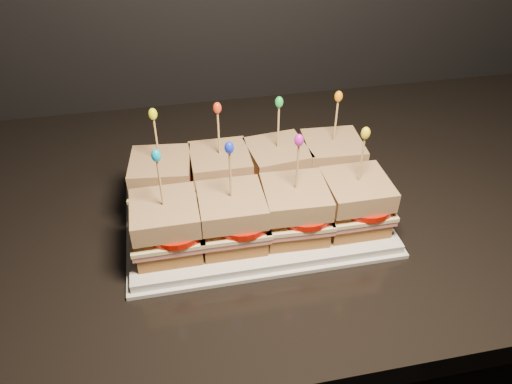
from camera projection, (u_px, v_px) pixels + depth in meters
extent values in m
cube|color=black|center=(186.00, 373.00, 1.07)|extent=(2.18, 0.66, 0.85)
cube|color=black|center=(163.00, 214.00, 0.80)|extent=(2.22, 0.70, 0.04)
cube|color=silver|center=(256.00, 216.00, 0.75)|extent=(0.37, 0.23, 0.02)
cube|color=silver|center=(256.00, 219.00, 0.76)|extent=(0.38, 0.24, 0.01)
cube|color=brown|center=(164.00, 195.00, 0.76)|extent=(0.09, 0.09, 0.02)
cube|color=#C66063|center=(163.00, 187.00, 0.75)|extent=(0.10, 0.10, 0.01)
cube|color=beige|center=(163.00, 183.00, 0.75)|extent=(0.10, 0.10, 0.01)
cylinder|color=#BE1003|center=(170.00, 180.00, 0.74)|extent=(0.08, 0.08, 0.01)
cube|color=brown|center=(161.00, 168.00, 0.73)|extent=(0.10, 0.10, 0.03)
cylinder|color=tan|center=(157.00, 142.00, 0.70)|extent=(0.00, 0.00, 0.09)
ellipsoid|color=#F0F511|center=(153.00, 114.00, 0.68)|extent=(0.01, 0.01, 0.02)
cube|color=brown|center=(221.00, 188.00, 0.77)|extent=(0.08, 0.08, 0.02)
cube|color=#C66063|center=(221.00, 180.00, 0.76)|extent=(0.09, 0.09, 0.01)
cube|color=beige|center=(221.00, 176.00, 0.76)|extent=(0.10, 0.09, 0.01)
cylinder|color=#BE1003|center=(229.00, 174.00, 0.75)|extent=(0.08, 0.08, 0.01)
cube|color=brown|center=(220.00, 162.00, 0.74)|extent=(0.09, 0.09, 0.03)
cylinder|color=tan|center=(219.00, 136.00, 0.72)|extent=(0.00, 0.00, 0.09)
ellipsoid|color=red|center=(217.00, 108.00, 0.69)|extent=(0.01, 0.01, 0.02)
cube|color=brown|center=(277.00, 182.00, 0.79)|extent=(0.09, 0.09, 0.02)
cube|color=#C66063|center=(277.00, 173.00, 0.78)|extent=(0.10, 0.10, 0.01)
cube|color=beige|center=(277.00, 170.00, 0.77)|extent=(0.10, 0.10, 0.01)
cylinder|color=#BE1003|center=(286.00, 167.00, 0.77)|extent=(0.08, 0.08, 0.01)
cube|color=brown|center=(277.00, 155.00, 0.76)|extent=(0.10, 0.10, 0.03)
cylinder|color=tan|center=(278.00, 130.00, 0.73)|extent=(0.00, 0.00, 0.09)
ellipsoid|color=green|center=(279.00, 102.00, 0.70)|extent=(0.01, 0.01, 0.02)
cube|color=brown|center=(330.00, 175.00, 0.80)|extent=(0.09, 0.09, 0.02)
cube|color=#C66063|center=(331.00, 167.00, 0.79)|extent=(0.10, 0.09, 0.01)
cube|color=beige|center=(331.00, 163.00, 0.79)|extent=(0.10, 0.10, 0.01)
cylinder|color=#BE1003|center=(340.00, 161.00, 0.78)|extent=(0.08, 0.08, 0.01)
cube|color=brown|center=(333.00, 149.00, 0.77)|extent=(0.09, 0.09, 0.03)
cylinder|color=tan|center=(336.00, 124.00, 0.74)|extent=(0.00, 0.00, 0.09)
ellipsoid|color=orange|center=(339.00, 96.00, 0.72)|extent=(0.01, 0.01, 0.02)
cube|color=brown|center=(169.00, 241.00, 0.68)|extent=(0.08, 0.08, 0.02)
cube|color=#C66063|center=(167.00, 233.00, 0.67)|extent=(0.09, 0.09, 0.01)
cube|color=beige|center=(167.00, 229.00, 0.66)|extent=(0.10, 0.09, 0.01)
cylinder|color=#BE1003|center=(176.00, 226.00, 0.66)|extent=(0.08, 0.08, 0.01)
cube|color=brown|center=(165.00, 214.00, 0.65)|extent=(0.09, 0.09, 0.03)
cylinder|color=tan|center=(161.00, 186.00, 0.62)|extent=(0.00, 0.00, 0.09)
ellipsoid|color=#079BC3|center=(156.00, 156.00, 0.59)|extent=(0.01, 0.01, 0.02)
cube|color=brown|center=(232.00, 233.00, 0.69)|extent=(0.09, 0.09, 0.02)
cube|color=#C66063|center=(232.00, 224.00, 0.68)|extent=(0.09, 0.09, 0.01)
cube|color=beige|center=(232.00, 220.00, 0.68)|extent=(0.10, 0.09, 0.01)
cylinder|color=#BE1003|center=(241.00, 218.00, 0.67)|extent=(0.08, 0.08, 0.01)
cube|color=brown|center=(231.00, 205.00, 0.66)|extent=(0.09, 0.09, 0.03)
cylinder|color=tan|center=(230.00, 178.00, 0.63)|extent=(0.00, 0.00, 0.09)
ellipsoid|color=#152CDD|center=(229.00, 148.00, 0.61)|extent=(0.01, 0.01, 0.02)
cube|color=brown|center=(294.00, 224.00, 0.71)|extent=(0.09, 0.09, 0.02)
cube|color=#C66063|center=(294.00, 216.00, 0.70)|extent=(0.10, 0.09, 0.01)
cube|color=beige|center=(295.00, 212.00, 0.69)|extent=(0.10, 0.10, 0.01)
cylinder|color=#BE1003|center=(304.00, 210.00, 0.68)|extent=(0.08, 0.08, 0.01)
cube|color=brown|center=(296.00, 197.00, 0.68)|extent=(0.09, 0.09, 0.03)
cylinder|color=tan|center=(297.00, 170.00, 0.65)|extent=(0.00, 0.00, 0.09)
ellipsoid|color=#C31BB9|center=(299.00, 140.00, 0.62)|extent=(0.01, 0.01, 0.02)
cube|color=brown|center=(353.00, 216.00, 0.72)|extent=(0.08, 0.08, 0.02)
cube|color=#C66063|center=(354.00, 208.00, 0.71)|extent=(0.09, 0.09, 0.01)
cube|color=beige|center=(355.00, 204.00, 0.71)|extent=(0.09, 0.09, 0.01)
cylinder|color=#BE1003|center=(365.00, 202.00, 0.70)|extent=(0.08, 0.08, 0.01)
cube|color=brown|center=(357.00, 189.00, 0.69)|extent=(0.09, 0.09, 0.03)
cylinder|color=tan|center=(361.00, 162.00, 0.66)|extent=(0.00, 0.00, 0.09)
ellipsoid|color=yellow|center=(366.00, 133.00, 0.64)|extent=(0.01, 0.01, 0.02)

